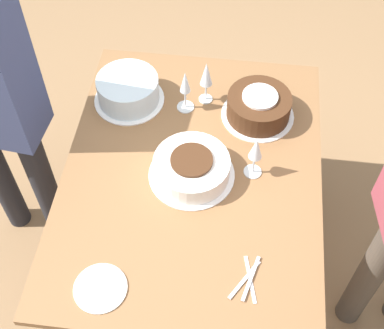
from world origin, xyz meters
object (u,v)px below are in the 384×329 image
at_px(cake_back_decorated, 128,90).
at_px(cake_center_white, 191,168).
at_px(wine_glass_extra, 256,151).
at_px(wine_glass_near, 206,75).
at_px(wine_glass_far, 185,85).
at_px(cake_front_chocolate, 259,107).

bearing_deg(cake_back_decorated, cake_center_white, -139.31).
relative_size(cake_back_decorated, wine_glass_extra, 1.54).
relative_size(wine_glass_near, wine_glass_far, 1.03).
bearing_deg(cake_center_white, cake_front_chocolate, -35.25).
bearing_deg(wine_glass_extra, cake_back_decorated, 59.62).
bearing_deg(wine_glass_extra, cake_center_white, 100.11).
bearing_deg(wine_glass_far, cake_center_white, -169.25).
distance_m(cake_back_decorated, wine_glass_near, 0.33).
height_order(wine_glass_near, wine_glass_extra, wine_glass_near).
relative_size(wine_glass_near, wine_glass_extra, 1.06).
bearing_deg(cake_front_chocolate, cake_back_decorated, 87.61).
relative_size(wine_glass_far, wine_glass_extra, 1.03).
relative_size(cake_center_white, cake_back_decorated, 1.11).
height_order(cake_center_white, wine_glass_near, wine_glass_near).
bearing_deg(cake_front_chocolate, wine_glass_extra, 179.07).
relative_size(cake_center_white, wine_glass_extra, 1.70).
height_order(cake_center_white, cake_front_chocolate, cake_front_chocolate).
distance_m(cake_front_chocolate, cake_back_decorated, 0.54).
bearing_deg(wine_glass_far, cake_back_decorated, 86.80).
distance_m(cake_center_white, wine_glass_far, 0.36).
height_order(cake_front_chocolate, wine_glass_near, wine_glass_near).
bearing_deg(cake_back_decorated, wine_glass_extra, -120.38).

